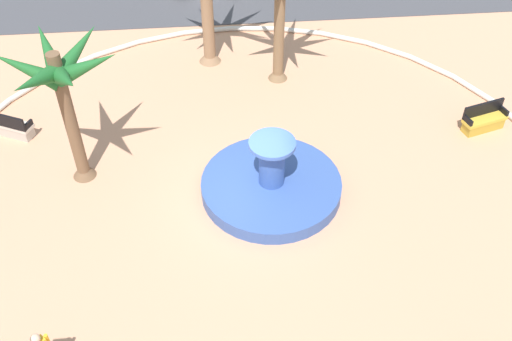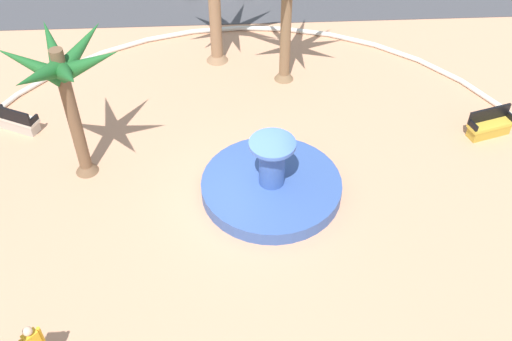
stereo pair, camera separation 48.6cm
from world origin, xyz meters
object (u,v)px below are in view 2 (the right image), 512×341
Objects in this scene: fountain at (271,185)px; bench_west at (17,121)px; palm_tree_near_fountain at (64,77)px; bench_east at (489,126)px.

bench_west is at bearing 157.28° from fountain.
fountain reaches higher than bench_west.
palm_tree_near_fountain is (-5.85, 1.27, 3.33)m from fountain.
bench_east is (7.70, 2.42, 0.05)m from fountain.
fountain is 6.85m from palm_tree_near_fountain.
bench_east is at bearing 17.43° from fountain.
bench_west is at bearing 139.77° from palm_tree_near_fountain.
palm_tree_near_fountain reaches higher than bench_east.
bench_east is 1.01× the size of bench_west.
bench_east and bench_west have the same top height.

